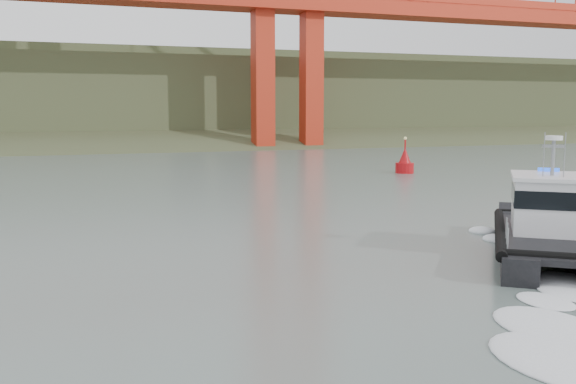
# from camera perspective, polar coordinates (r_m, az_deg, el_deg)

# --- Properties ---
(ground) EXTENTS (400.00, 400.00, 0.00)m
(ground) POSITION_cam_1_polar(r_m,az_deg,el_deg) (24.01, 10.42, -7.76)
(ground) COLOR #576862
(ground) RESTS_ON ground
(headlands) EXTENTS (500.00, 105.36, 27.12)m
(headlands) POSITION_cam_1_polar(r_m,az_deg,el_deg) (145.99, -15.11, 7.51)
(headlands) COLOR #3B4729
(headlands) RESTS_ON ground
(patrol_boat) EXTENTS (9.73, 11.08, 5.29)m
(patrol_boat) POSITION_cam_1_polar(r_m,az_deg,el_deg) (29.38, 22.22, -2.76)
(patrol_boat) COLOR black
(patrol_boat) RESTS_ON ground
(nav_buoy) EXTENTS (1.79, 1.79, 3.72)m
(nav_buoy) POSITION_cam_1_polar(r_m,az_deg,el_deg) (63.30, 10.34, 2.56)
(nav_buoy) COLOR #A40B0F
(nav_buoy) RESTS_ON ground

